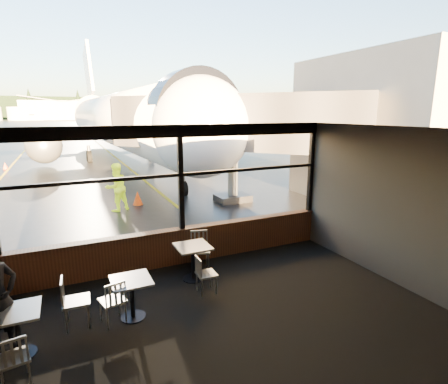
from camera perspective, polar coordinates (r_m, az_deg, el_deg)
ground_plane at (r=128.12m, az=-24.09°, el=10.15°), size 520.00×520.00×0.00m
carpet_floor at (r=6.80m, az=1.82°, el=-20.85°), size 8.00×6.00×0.01m
ceiling at (r=5.65m, az=2.08°, el=10.00°), size 8.00×6.00×0.04m
wall_right at (r=8.51m, az=26.77°, el=-2.33°), size 0.04×6.00×3.50m
wall_back at (r=3.85m, az=23.87°, el=-20.25°), size 8.00×0.04×3.50m
window_sill at (r=9.07m, az=-6.78°, el=-8.75°), size 8.00×0.28×0.90m
window_header at (r=8.44m, az=-7.31°, el=9.86°), size 8.00×0.18×0.30m
mullion_centre at (r=8.58m, az=-7.09°, el=2.17°), size 0.12×0.12×2.60m
mullion_right at (r=10.46m, az=14.01°, el=3.82°), size 0.12×0.12×2.60m
window_transom at (r=8.56m, az=-7.11°, el=2.83°), size 8.00×0.10×0.08m
airliner at (r=28.33m, az=-16.70°, el=16.55°), size 33.62×39.66×11.65m
jet_bridge at (r=14.95m, az=-0.39°, el=7.14°), size 8.54×10.44×4.56m
cafe_table_near at (r=8.21m, az=-5.08°, el=-11.40°), size 0.75×0.75×0.83m
cafe_table_mid at (r=7.01m, az=-14.77°, el=-16.50°), size 0.71×0.71×0.78m
cafe_table_left at (r=6.74m, az=-30.57°, el=-19.28°), size 0.71×0.71×0.78m
chair_near_w at (r=7.63m, az=-2.89°, el=-13.30°), size 0.47×0.47×0.84m
chair_near_n at (r=8.66m, az=-3.94°, el=-9.58°), size 0.64×0.64×0.95m
chair_mid_s at (r=6.95m, az=-17.74°, el=-16.57°), size 0.57×0.57×0.87m
chair_mid_w at (r=7.06m, az=-22.93°, el=-16.16°), size 0.55×0.55×0.96m
chair_left_s at (r=6.16m, az=-31.16°, el=-22.28°), size 0.53×0.53×0.84m
ground_crew at (r=14.17m, az=-17.18°, el=0.74°), size 1.12×1.03×1.87m
cone_nose at (r=14.99m, az=-13.92°, el=-0.96°), size 0.41×0.41×0.57m
cone_wing at (r=28.02m, az=-32.14°, el=3.66°), size 0.32×0.32×0.45m
terminal_annex at (r=16.41m, az=25.45°, el=8.96°), size 5.00×7.00×6.00m
hangar_mid at (r=193.06m, az=-24.67°, el=12.16°), size 38.00×15.00×10.00m
hangar_right at (r=196.28m, az=-6.44°, el=13.52°), size 50.00×20.00×12.00m
fuel_tank_b at (r=190.84m, az=-30.70°, el=10.94°), size 8.00×8.00×6.00m
fuel_tank_c at (r=190.18m, az=-27.66°, el=11.27°), size 8.00×8.00×6.00m
treeline at (r=218.06m, az=-24.78°, el=12.37°), size 360.00×3.00×12.00m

